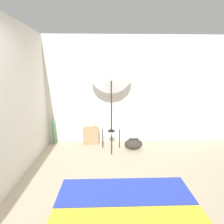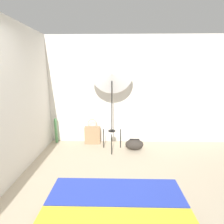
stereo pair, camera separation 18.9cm
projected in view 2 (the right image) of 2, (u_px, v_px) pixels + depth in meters
The scene contains 6 objects.
wall_back at pixel (106, 91), 4.28m from camera, with size 8.00×0.05×2.60m.
wall_side_left at pixel (10, 102), 2.76m from camera, with size 0.05×8.00×2.60m.
photo_umbrella at pixel (112, 73), 3.65m from camera, with size 0.94×0.40×2.22m.
tote_bag at pixel (93, 135), 4.35m from camera, with size 0.38×0.13×0.63m.
duffel_bag at pixel (134, 144), 4.03m from camera, with size 0.42×0.25×0.26m.
paper_roll at pixel (56, 131), 4.40m from camera, with size 0.06×0.06×0.62m.
Camera 2 is at (0.24, -1.69, 1.78)m, focal length 28.00 mm.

